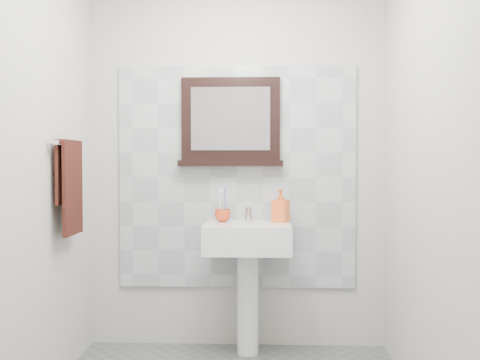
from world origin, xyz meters
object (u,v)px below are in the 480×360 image
(toothbrush_cup, at_px, (223,215))
(soap_dispenser, at_px, (281,206))
(pedestal_sink, at_px, (248,252))
(framed_mirror, at_px, (231,124))
(hand_towel, at_px, (70,180))

(toothbrush_cup, relative_size, soap_dispenser, 0.49)
(pedestal_sink, distance_m, framed_mirror, 0.86)
(pedestal_sink, relative_size, framed_mirror, 1.37)
(framed_mirror, bearing_deg, soap_dispenser, -15.05)
(hand_towel, bearing_deg, soap_dispenser, 21.03)
(toothbrush_cup, bearing_deg, soap_dispenser, -0.01)
(pedestal_sink, relative_size, soap_dispenser, 4.51)
(pedestal_sink, distance_m, hand_towel, 1.19)
(toothbrush_cup, xyz_separation_m, hand_towel, (-0.85, -0.48, 0.25))
(hand_towel, bearing_deg, pedestal_sink, 20.31)
(soap_dispenser, height_order, framed_mirror, framed_mirror)
(toothbrush_cup, xyz_separation_m, soap_dispenser, (0.38, -0.00, 0.07))
(soap_dispenser, relative_size, hand_towel, 0.39)
(toothbrush_cup, bearing_deg, pedestal_sink, -29.93)
(framed_mirror, bearing_deg, pedestal_sink, -57.25)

